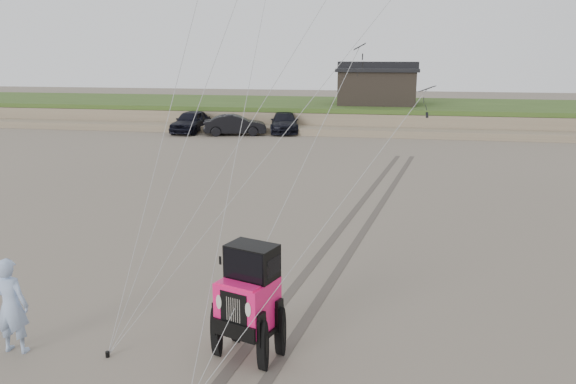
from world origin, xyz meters
name	(u,v)px	position (x,y,z in m)	size (l,w,h in m)	color
ground	(218,353)	(0.00, 0.00, 0.00)	(160.00, 160.00, 0.00)	#6B6054
dune_ridge	(352,114)	(0.00, 37.50, 0.82)	(160.00, 14.25, 1.73)	#7A6B54
cabin	(377,85)	(2.00, 37.00, 3.24)	(6.40, 5.40, 3.35)	black
truck_a	(191,121)	(-11.41, 30.11, 0.81)	(1.91, 4.75, 1.62)	black
truck_b	(235,125)	(-7.81, 29.31, 0.73)	(1.55, 4.45, 1.47)	black
truck_c	(284,122)	(-4.60, 31.43, 0.73)	(2.04, 5.01, 1.45)	black
jeep	(248,314)	(0.63, 0.02, 0.90)	(2.08, 4.83, 1.80)	#FF176B
man	(11,306)	(-3.98, -0.64, 0.98)	(0.72, 0.47, 1.96)	#839ECA
stake_main	(108,354)	(-2.08, -0.53, 0.06)	(0.08, 0.08, 0.12)	black
tire_tracks	(349,234)	(2.00, 8.00, 0.00)	(5.22, 29.74, 0.01)	#4C443D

